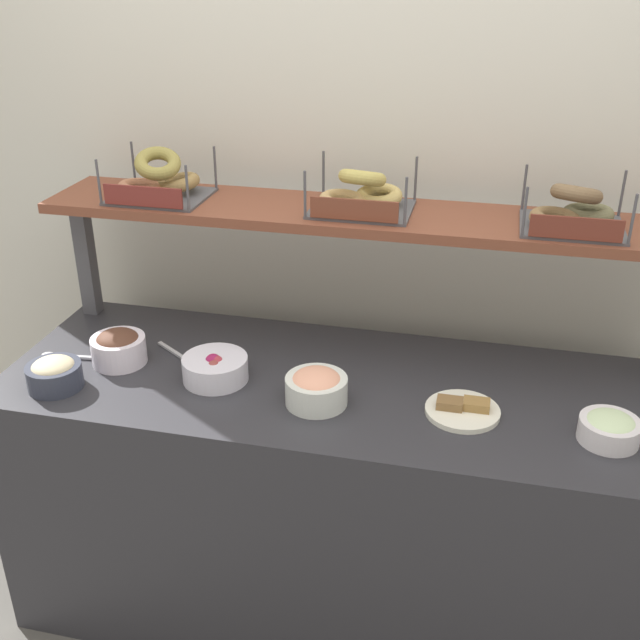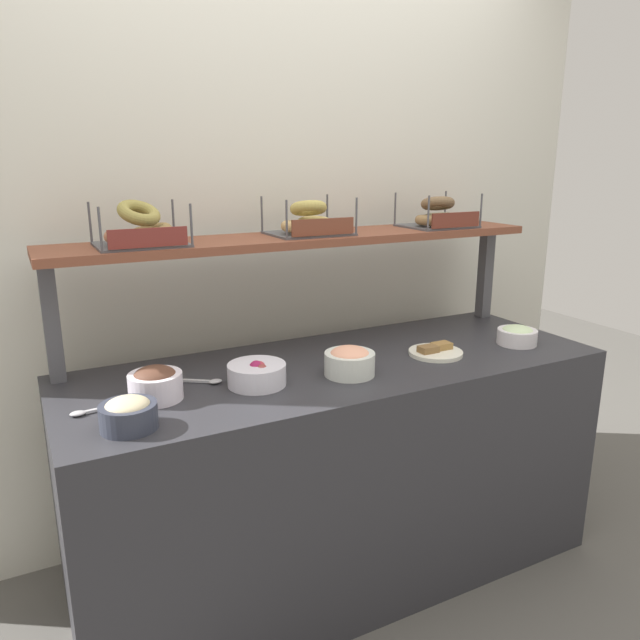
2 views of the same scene
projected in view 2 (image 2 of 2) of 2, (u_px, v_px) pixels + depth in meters
name	position (u px, v px, depth m)	size (l,w,h in m)	color
ground_plane	(338.00, 566.00, 2.38)	(8.00, 8.00, 0.00)	#595651
back_wall	(277.00, 246.00, 2.54)	(3.14, 0.06, 2.40)	silver
deli_counter	(339.00, 470.00, 2.27)	(1.94, 0.70, 0.85)	#2D2D33
shelf_riser_left	(51.00, 322.00, 1.93)	(0.05, 0.05, 0.40)	#4C4C51
shelf_riser_right	(485.00, 274.00, 2.74)	(0.05, 0.05, 0.40)	#4C4C51
upper_shelf	(306.00, 239.00, 2.28)	(1.90, 0.32, 0.03)	brown
bowl_chocolate_spread	(155.00, 383.00, 1.82)	(0.16, 0.16, 0.10)	white
bowl_beet_salad	(257.00, 374.00, 1.94)	(0.19, 0.19, 0.08)	white
bowl_scallion_spread	(517.00, 335.00, 2.37)	(0.15, 0.15, 0.08)	white
bowl_lox_spread	(350.00, 361.00, 2.03)	(0.17, 0.17, 0.10)	white
bowl_tuna_salad	(128.00, 413.00, 1.62)	(0.16, 0.16, 0.09)	#333747
serving_plate_white	(435.00, 352.00, 2.25)	(0.20, 0.20, 0.04)	white
serving_spoon_near_plate	(204.00, 381.00, 1.96)	(0.16, 0.11, 0.01)	#B7B7BC
serving_spoon_by_edge	(92.00, 410.00, 1.73)	(0.18, 0.04, 0.01)	#B7B7BC
bagel_basket_everything	(140.00, 231.00, 1.97)	(0.29, 0.25, 0.16)	#4C4C51
bagel_basket_sesame	(308.00, 222.00, 2.27)	(0.29, 0.25, 0.14)	#4C4C51
bagel_basket_poppy	(437.00, 216.00, 2.52)	(0.28, 0.26, 0.14)	#4C4C51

